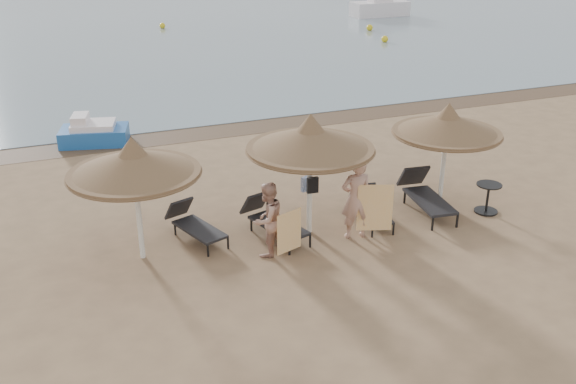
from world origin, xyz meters
name	(u,v)px	position (x,y,z in m)	size (l,w,h in m)	color
ground	(321,264)	(0.00, 0.00, 0.00)	(160.00, 160.00, 0.00)	#957250
wet_sand_strip	(205,132)	(0.00, 9.40, 0.00)	(200.00, 1.60, 0.01)	brown
palapa_left	(133,163)	(-3.40, 1.68, 2.14)	(2.72, 2.72, 2.69)	white
palapa_center	(310,139)	(0.35, 1.46, 2.24)	(2.84, 2.84, 2.82)	white
palapa_right	(447,125)	(4.01, 1.67, 2.09)	(2.64, 2.64, 2.62)	white
lounger_far_left	(193,223)	(-2.17, 2.17, 0.35)	(1.12, 1.84, 0.78)	black
lounger_near_left	(272,219)	(-0.48, 1.69, 0.38)	(1.13, 2.00, 0.85)	black
lounger_near_right	(370,206)	(1.95, 1.55, 0.34)	(0.80, 1.75, 0.75)	black
lounger_far_right	(425,194)	(3.47, 1.55, 0.42)	(0.94, 2.14, 0.93)	black
side_table	(487,199)	(4.81, 0.85, 0.35)	(0.61, 0.61, 0.74)	black
person_left	(268,214)	(-0.88, 0.83, 0.95)	(0.88, 0.57, 1.91)	tan
person_right	(356,192)	(1.21, 0.87, 1.10)	(1.01, 0.66, 2.20)	tan
towel_left	(289,232)	(-0.53, 0.48, 0.64)	(0.63, 0.24, 0.92)	orange
towel_right	(375,208)	(1.56, 0.62, 0.76)	(0.75, 0.28, 1.11)	orange
bag_patterned	(306,183)	(0.35, 1.64, 1.13)	(0.29, 0.18, 0.34)	white
bag_dark	(313,185)	(0.35, 1.30, 1.23)	(0.26, 0.10, 0.36)	black
pedal_boat	(93,133)	(-3.56, 9.59, 0.36)	(2.29, 1.67, 0.96)	#1D59A9
buoy_mid	(162,26)	(2.81, 30.50, 0.18)	(0.36, 0.36, 0.36)	yellow
buoy_right	(385,39)	(13.48, 21.25, 0.19)	(0.38, 0.38, 0.38)	yellow
buoy_extra	(370,28)	(14.52, 24.97, 0.19)	(0.39, 0.39, 0.39)	yellow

